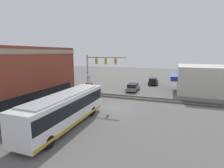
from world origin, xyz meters
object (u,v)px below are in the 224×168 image
object	(u,v)px
parked_car_grey	(133,87)
pedestrian_at_crossing	(92,93)
crossing_signal	(89,84)
parked_car_black	(153,81)
city_bus	(66,108)

from	to	relation	value
parked_car_grey	pedestrian_at_crossing	distance (m)	8.97
parked_car_grey	pedestrian_at_crossing	size ratio (longest dim) A/B	2.47
crossing_signal	pedestrian_at_crossing	world-z (taller)	crossing_signal
parked_car_grey	parked_car_black	world-z (taller)	parked_car_black
city_bus	pedestrian_at_crossing	world-z (taller)	city_bus
city_bus	crossing_signal	bearing A→B (deg)	14.32
crossing_signal	parked_car_black	distance (m)	17.41
crossing_signal	parked_car_black	size ratio (longest dim) A/B	0.89
crossing_signal	city_bus	bearing A→B (deg)	-165.68
pedestrian_at_crossing	parked_car_grey	bearing A→B (deg)	-31.56
city_bus	parked_car_grey	size ratio (longest dim) A/B	2.52
parked_car_black	pedestrian_at_crossing	xyz separation A→B (m)	(-15.62, 7.49, 0.26)
parked_car_black	pedestrian_at_crossing	distance (m)	17.32
crossing_signal	pedestrian_at_crossing	distance (m)	1.47
parked_car_black	pedestrian_at_crossing	world-z (taller)	pedestrian_at_crossing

